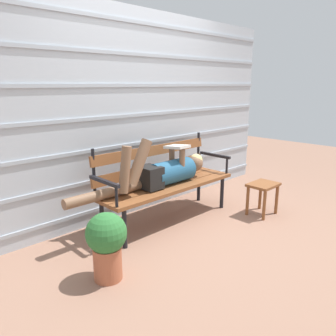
{
  "coord_description": "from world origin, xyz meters",
  "views": [
    {
      "loc": [
        -2.42,
        -2.41,
        1.5
      ],
      "look_at": [
        0.0,
        0.08,
        0.61
      ],
      "focal_mm": 35.35,
      "sensor_mm": 36.0,
      "label": 1
    }
  ],
  "objects_px": {
    "potted_plant": "(107,242)",
    "reclining_person": "(162,172)",
    "park_bench": "(164,178)",
    "footstool": "(263,191)"
  },
  "relations": [
    {
      "from": "footstool",
      "to": "potted_plant",
      "type": "relative_size",
      "value": 0.69
    },
    {
      "from": "potted_plant",
      "to": "park_bench",
      "type": "bearing_deg",
      "value": 26.52
    },
    {
      "from": "reclining_person",
      "to": "park_bench",
      "type": "bearing_deg",
      "value": 38.21
    },
    {
      "from": "reclining_person",
      "to": "potted_plant",
      "type": "distance_m",
      "value": 1.2
    },
    {
      "from": "footstool",
      "to": "potted_plant",
      "type": "bearing_deg",
      "value": 176.02
    },
    {
      "from": "reclining_person",
      "to": "footstool",
      "type": "distance_m",
      "value": 1.23
    },
    {
      "from": "potted_plant",
      "to": "reclining_person",
      "type": "bearing_deg",
      "value": 25.37
    },
    {
      "from": "footstool",
      "to": "park_bench",
      "type": "bearing_deg",
      "value": 141.92
    },
    {
      "from": "park_bench",
      "to": "potted_plant",
      "type": "xyz_separation_m",
      "value": [
        -1.15,
        -0.57,
        -0.16
      ]
    },
    {
      "from": "reclining_person",
      "to": "potted_plant",
      "type": "bearing_deg",
      "value": -154.63
    }
  ]
}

